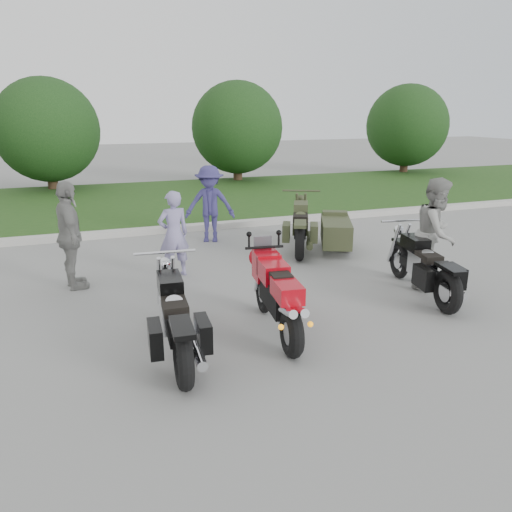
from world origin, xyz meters
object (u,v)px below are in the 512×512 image
object	(u,v)px
sportbike_red	(277,294)
cruiser_sidecar	(321,230)
cruiser_right	(425,269)
person_back	(70,236)
person_stripe	(174,234)
person_grey	(436,233)
cruiser_left	(175,321)
person_denim	(210,204)

from	to	relation	value
sportbike_red	cruiser_sidecar	distance (m)	4.23
cruiser_right	person_back	size ratio (longest dim) A/B	1.27
person_stripe	person_grey	world-z (taller)	person_grey
sportbike_red	cruiser_right	world-z (taller)	sportbike_red
person_stripe	person_back	world-z (taller)	person_back
sportbike_red	person_grey	size ratio (longest dim) A/B	1.11
person_stripe	person_back	bearing A→B (deg)	-7.21
person_stripe	person_grey	distance (m)	4.48
person_grey	person_back	bearing A→B (deg)	126.36
cruiser_left	person_denim	distance (m)	5.56
cruiser_sidecar	person_back	bearing A→B (deg)	-147.19
sportbike_red	person_stripe	bearing A→B (deg)	112.61
cruiser_left	cruiser_right	world-z (taller)	cruiser_left
cruiser_sidecar	person_stripe	size ratio (longest dim) A/B	1.49
person_denim	cruiser_sidecar	bearing A→B (deg)	-19.32
sportbike_red	person_back	size ratio (longest dim) A/B	1.13
cruiser_right	person_grey	bearing A→B (deg)	49.78
cruiser_left	person_stripe	world-z (taller)	person_stripe
sportbike_red	cruiser_left	size ratio (longest dim) A/B	0.87
sportbike_red	cruiser_sidecar	world-z (taller)	sportbike_red
cruiser_sidecar	cruiser_left	bearing A→B (deg)	-110.92
cruiser_left	cruiser_sidecar	xyz separation A→B (m)	(3.81, 3.66, -0.02)
sportbike_red	cruiser_sidecar	bearing A→B (deg)	62.03
sportbike_red	cruiser_left	bearing A→B (deg)	-165.14
cruiser_left	person_denim	bearing A→B (deg)	75.37
person_denim	cruiser_left	bearing A→B (deg)	-90.15
person_grey	person_back	distance (m)	6.04
cruiser_sidecar	person_stripe	distance (m)	3.30
cruiser_sidecar	person_denim	bearing A→B (deg)	166.90
cruiser_left	person_grey	bearing A→B (deg)	17.40
cruiser_right	cruiser_sidecar	xyz separation A→B (m)	(-0.33, 2.97, -0.01)
cruiser_sidecar	person_denim	size ratio (longest dim) A/B	1.35
cruiser_left	person_denim	xyz separation A→B (m)	(1.82, 5.24, 0.39)
person_grey	person_denim	bearing A→B (deg)	88.65
sportbike_red	person_stripe	size ratio (longest dim) A/B	1.32
person_stripe	person_denim	bearing A→B (deg)	-129.01
sportbike_red	person_denim	bearing A→B (deg)	92.08
cruiser_left	person_back	xyz separation A→B (m)	(-1.13, 3.00, 0.44)
sportbike_red	cruiser_sidecar	size ratio (longest dim) A/B	0.88
cruiser_right	sportbike_red	bearing A→B (deg)	-158.82
cruiser_right	person_grey	xyz separation A→B (m)	(0.44, 0.36, 0.47)
person_grey	person_back	size ratio (longest dim) A/B	1.02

